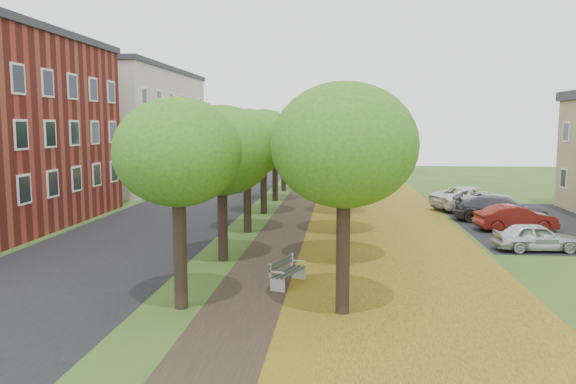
% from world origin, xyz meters
% --- Properties ---
extents(ground, '(120.00, 120.00, 0.00)m').
position_xyz_m(ground, '(0.00, 0.00, 0.00)').
color(ground, '#2D4C19').
rests_on(ground, ground).
extents(street_asphalt, '(8.00, 70.00, 0.01)m').
position_xyz_m(street_asphalt, '(-7.50, 15.00, 0.00)').
color(street_asphalt, black).
rests_on(street_asphalt, ground).
extents(footpath, '(3.20, 70.00, 0.01)m').
position_xyz_m(footpath, '(0.00, 15.00, 0.00)').
color(footpath, black).
rests_on(footpath, ground).
extents(leaf_verge, '(7.50, 70.00, 0.01)m').
position_xyz_m(leaf_verge, '(5.00, 15.00, 0.01)').
color(leaf_verge, olive).
rests_on(leaf_verge, ground).
extents(parking_lot, '(9.00, 16.00, 0.01)m').
position_xyz_m(parking_lot, '(13.50, 16.00, 0.00)').
color(parking_lot, black).
rests_on(parking_lot, ground).
extents(tree_row_west, '(4.11, 34.11, 6.36)m').
position_xyz_m(tree_row_west, '(-2.20, 15.00, 4.59)').
color(tree_row_west, black).
rests_on(tree_row_west, ground).
extents(tree_row_east, '(4.11, 34.11, 6.36)m').
position_xyz_m(tree_row_east, '(2.60, 15.00, 4.59)').
color(tree_row_east, black).
rests_on(tree_row_east, ground).
extents(building_cream, '(10.30, 20.30, 10.40)m').
position_xyz_m(building_cream, '(-17.00, 33.00, 5.21)').
color(building_cream, beige).
rests_on(building_cream, ground).
extents(bench, '(1.14, 1.93, 0.88)m').
position_xyz_m(bench, '(0.72, 2.72, 0.46)').
color(bench, '#29332A').
rests_on(bench, ground).
extents(car_silver, '(3.69, 1.74, 1.22)m').
position_xyz_m(car_silver, '(11.00, 8.96, 0.61)').
color(car_silver, silver).
rests_on(car_silver, ground).
extents(car_red, '(4.19, 1.95, 1.33)m').
position_xyz_m(car_red, '(11.52, 13.66, 0.67)').
color(car_red, maroon).
rests_on(car_red, ground).
extents(car_grey, '(5.48, 3.69, 1.48)m').
position_xyz_m(car_grey, '(11.45, 16.08, 0.74)').
color(car_grey, '#35353A').
rests_on(car_grey, ground).
extents(car_white, '(6.05, 4.59, 1.53)m').
position_xyz_m(car_white, '(11.00, 20.69, 0.76)').
color(car_white, silver).
rests_on(car_white, ground).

